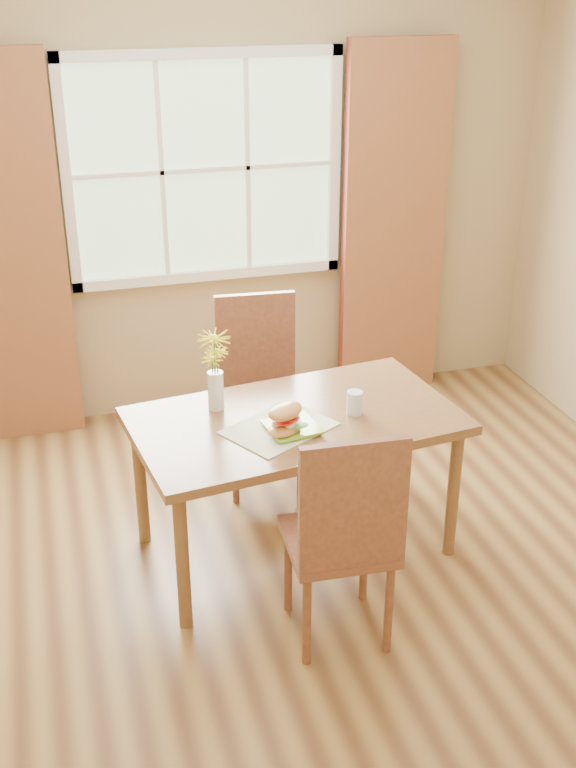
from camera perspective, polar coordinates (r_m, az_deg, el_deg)
The scene contains 12 objects.
room at distance 3.61m, azimuth 0.59°, elevation 5.16°, with size 4.24×3.84×2.74m.
window at distance 5.32m, azimuth -5.31°, elevation 13.42°, with size 1.62×0.06×1.32m.
curtain_left at distance 5.25m, azimuth -17.46°, elevation 7.66°, with size 0.65×0.08×2.20m, color maroon.
curtain_right at distance 5.65m, azimuth 6.72°, elevation 9.91°, with size 0.65×0.08×2.20m, color maroon.
dining_table at distance 4.12m, azimuth 0.47°, elevation -2.99°, with size 1.56×1.00×0.71m.
chair_near at distance 3.59m, azimuth 3.63°, elevation -9.36°, with size 0.45×0.45×1.02m.
chair_far at distance 4.76m, azimuth -1.86°, elevation 0.10°, with size 0.46×0.46×1.02m.
placemat at distance 3.98m, azimuth -0.56°, elevation -2.83°, with size 0.45×0.33×0.01m, color beige.
plate at distance 3.96m, azimuth 0.27°, elevation -2.84°, with size 0.22×0.22×0.01m, color #86BD2F.
croissant_sandwich at distance 3.88m, azimuth -0.19°, elevation -2.25°, with size 0.22×0.21×0.14m.
water_glass at distance 4.10m, azimuth 4.26°, elevation -1.23°, with size 0.07×0.07×0.11m.
flower_vase at distance 4.07m, azimuth -4.68°, elevation 1.31°, with size 0.15×0.15×0.38m.
Camera 1 is at (-0.97, -3.24, 2.61)m, focal length 42.00 mm.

